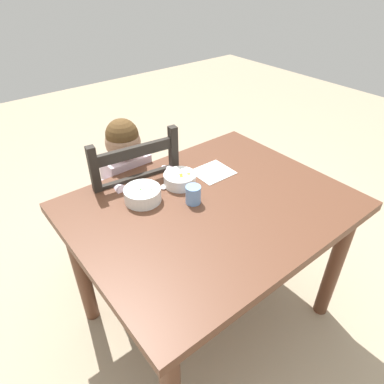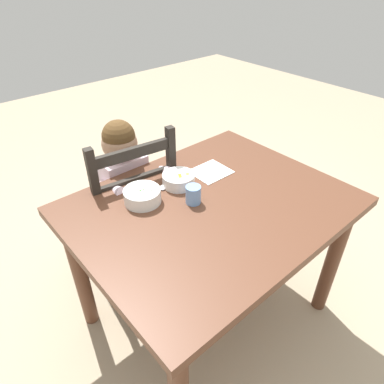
{
  "view_description": "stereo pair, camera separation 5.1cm",
  "coord_description": "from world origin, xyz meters",
  "px_view_note": "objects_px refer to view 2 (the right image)",
  "views": [
    {
      "loc": [
        -0.78,
        -0.85,
        1.6
      ],
      "look_at": [
        -0.06,
        0.06,
        0.79
      ],
      "focal_mm": 32.18,
      "sensor_mm": 36.0,
      "label": 1
    },
    {
      "loc": [
        -0.82,
        -0.81,
        1.6
      ],
      "look_at": [
        -0.06,
        0.06,
        0.79
      ],
      "focal_mm": 32.18,
      "sensor_mm": 36.0,
      "label": 2
    }
  ],
  "objects_px": {
    "bowl_of_peas": "(142,195)",
    "drinking_cup": "(193,195)",
    "child_figure": "(128,183)",
    "spoon": "(164,185)",
    "dining_table": "(211,223)",
    "dining_chair": "(129,211)",
    "bowl_of_carrots": "(179,179)"
  },
  "relations": [
    {
      "from": "dining_table",
      "to": "bowl_of_peas",
      "type": "xyz_separation_m",
      "value": [
        -0.21,
        0.2,
        0.14
      ]
    },
    {
      "from": "bowl_of_carrots",
      "to": "drinking_cup",
      "type": "height_order",
      "value": "drinking_cup"
    },
    {
      "from": "dining_chair",
      "to": "spoon",
      "type": "distance_m",
      "value": 0.39
    },
    {
      "from": "spoon",
      "to": "dining_table",
      "type": "bearing_deg",
      "value": -72.11
    },
    {
      "from": "dining_chair",
      "to": "bowl_of_peas",
      "type": "bearing_deg",
      "value": -106.78
    },
    {
      "from": "dining_chair",
      "to": "bowl_of_peas",
      "type": "xyz_separation_m",
      "value": [
        -0.09,
        -0.3,
        0.31
      ]
    },
    {
      "from": "child_figure",
      "to": "spoon",
      "type": "relative_size",
      "value": 8.66
    },
    {
      "from": "child_figure",
      "to": "drinking_cup",
      "type": "relative_size",
      "value": 12.33
    },
    {
      "from": "dining_table",
      "to": "spoon",
      "type": "relative_size",
      "value": 10.11
    },
    {
      "from": "dining_table",
      "to": "child_figure",
      "type": "distance_m",
      "value": 0.5
    },
    {
      "from": "child_figure",
      "to": "drinking_cup",
      "type": "height_order",
      "value": "child_figure"
    },
    {
      "from": "child_figure",
      "to": "bowl_of_carrots",
      "type": "height_order",
      "value": "child_figure"
    },
    {
      "from": "child_figure",
      "to": "bowl_of_carrots",
      "type": "bearing_deg",
      "value": -71.61
    },
    {
      "from": "dining_table",
      "to": "spoon",
      "type": "bearing_deg",
      "value": 107.89
    },
    {
      "from": "bowl_of_peas",
      "to": "drinking_cup",
      "type": "relative_size",
      "value": 1.97
    },
    {
      "from": "bowl_of_peas",
      "to": "drinking_cup",
      "type": "xyz_separation_m",
      "value": [
        0.16,
        -0.14,
        0.01
      ]
    },
    {
      "from": "bowl_of_peas",
      "to": "spoon",
      "type": "distance_m",
      "value": 0.15
    },
    {
      "from": "child_figure",
      "to": "bowl_of_peas",
      "type": "distance_m",
      "value": 0.33
    },
    {
      "from": "child_figure",
      "to": "dining_chair",
      "type": "bearing_deg",
      "value": 135.06
    },
    {
      "from": "dining_table",
      "to": "dining_chair",
      "type": "xyz_separation_m",
      "value": [
        -0.12,
        0.49,
        -0.16
      ]
    },
    {
      "from": "dining_table",
      "to": "drinking_cup",
      "type": "height_order",
      "value": "drinking_cup"
    },
    {
      "from": "dining_table",
      "to": "bowl_of_peas",
      "type": "height_order",
      "value": "bowl_of_peas"
    },
    {
      "from": "bowl_of_peas",
      "to": "drinking_cup",
      "type": "distance_m",
      "value": 0.21
    },
    {
      "from": "dining_table",
      "to": "spoon",
      "type": "xyz_separation_m",
      "value": [
        -0.08,
        0.23,
        0.12
      ]
    },
    {
      "from": "bowl_of_peas",
      "to": "spoon",
      "type": "bearing_deg",
      "value": 15.11
    },
    {
      "from": "dining_table",
      "to": "drinking_cup",
      "type": "relative_size",
      "value": 14.4
    },
    {
      "from": "dining_chair",
      "to": "dining_table",
      "type": "bearing_deg",
      "value": -76.06
    },
    {
      "from": "bowl_of_peas",
      "to": "spoon",
      "type": "height_order",
      "value": "bowl_of_peas"
    },
    {
      "from": "child_figure",
      "to": "bowl_of_carrots",
      "type": "xyz_separation_m",
      "value": [
        0.1,
        -0.29,
        0.13
      ]
    },
    {
      "from": "bowl_of_carrots",
      "to": "spoon",
      "type": "distance_m",
      "value": 0.07
    },
    {
      "from": "bowl_of_peas",
      "to": "child_figure",
      "type": "bearing_deg",
      "value": 71.62
    },
    {
      "from": "dining_chair",
      "to": "drinking_cup",
      "type": "height_order",
      "value": "dining_chair"
    }
  ]
}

